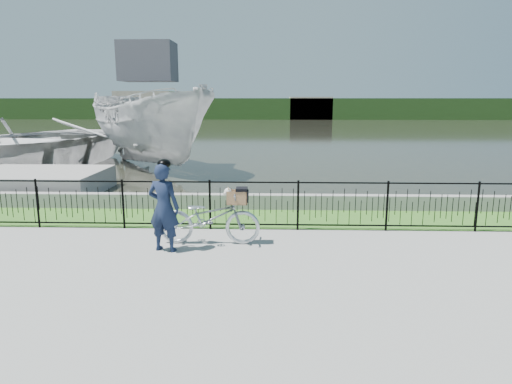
{
  "coord_description": "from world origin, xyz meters",
  "views": [
    {
      "loc": [
        0.39,
        -8.46,
        2.94
      ],
      "look_at": [
        0.07,
        1.0,
        1.0
      ],
      "focal_mm": 32.0,
      "sensor_mm": 36.0,
      "label": 1
    }
  ],
  "objects_px": {
    "cyclist": "(164,206)",
    "boat_far": "(32,143)",
    "bicycle_rig": "(210,217)",
    "boat_near": "(151,124)"
  },
  "relations": [
    {
      "from": "boat_near",
      "to": "cyclist",
      "type": "bearing_deg",
      "value": -74.3
    },
    {
      "from": "bicycle_rig",
      "to": "boat_near",
      "type": "distance_m",
      "value": 11.19
    },
    {
      "from": "cyclist",
      "to": "boat_far",
      "type": "xyz_separation_m",
      "value": [
        -8.12,
        10.58,
        0.19
      ]
    },
    {
      "from": "boat_near",
      "to": "boat_far",
      "type": "xyz_separation_m",
      "value": [
        -5.06,
        -0.31,
        -0.78
      ]
    },
    {
      "from": "cyclist",
      "to": "boat_near",
      "type": "bearing_deg",
      "value": 105.7
    },
    {
      "from": "cyclist",
      "to": "boat_near",
      "type": "distance_m",
      "value": 11.35
    },
    {
      "from": "bicycle_rig",
      "to": "boat_far",
      "type": "height_order",
      "value": "boat_far"
    },
    {
      "from": "boat_near",
      "to": "boat_far",
      "type": "height_order",
      "value": "boat_near"
    },
    {
      "from": "cyclist",
      "to": "boat_far",
      "type": "bearing_deg",
      "value": 127.49
    },
    {
      "from": "boat_far",
      "to": "bicycle_rig",
      "type": "bearing_deg",
      "value": -48.5
    }
  ]
}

